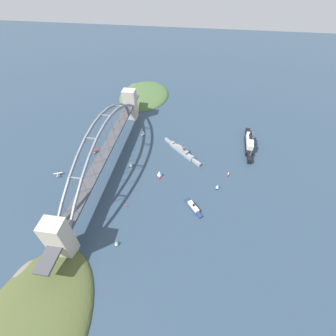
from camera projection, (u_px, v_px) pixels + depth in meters
ground_plane at (109, 166)px, 311.64m from camera, size 1400.00×1400.00×0.00m
harbor_arch_bridge at (105, 151)px, 293.35m from camera, size 305.21×19.83×66.25m
headland_west_shore at (144, 95)px, 453.98m from camera, size 122.76×92.82×16.56m
headland_east_shore at (26, 336)px, 178.16m from camera, size 146.99×90.36×20.12m
ocean_liner at (249, 143)px, 336.77m from camera, size 76.45×12.12×20.13m
naval_cruiser at (182, 151)px, 329.15m from camera, size 52.32×56.79×17.40m
harbor_ferry_steamer at (193, 207)px, 261.25m from camera, size 25.84×21.97×7.27m
seaplane_taxiing_near_bridge at (95, 151)px, 330.86m from camera, size 11.28×8.20×4.77m
seaplane_second_in_formation at (58, 174)px, 297.57m from camera, size 8.43×10.27×5.21m
small_boat_0 at (143, 133)px, 359.59m from camera, size 6.08×5.63×7.46m
small_boat_1 at (218, 187)px, 281.44m from camera, size 6.47×5.48×6.93m
small_boat_2 at (116, 243)px, 228.89m from camera, size 6.77×3.89×7.27m
small_boat_3 at (131, 164)px, 308.37m from camera, size 6.88×6.84×9.19m
small_boat_4 at (159, 173)px, 295.55m from camera, size 10.95×6.76×9.66m
small_boat_5 at (228, 174)px, 299.78m from camera, size 9.14×3.88×1.99m
channel_marker_buoy at (127, 206)px, 263.65m from camera, size 2.20×2.20×2.75m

